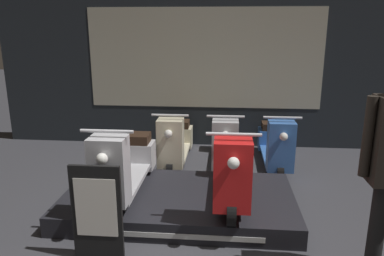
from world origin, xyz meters
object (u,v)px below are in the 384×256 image
scooter_display_right (231,169)px  scooter_backrow_0 (176,142)px  scooter_backrow_2 (275,145)px  scooter_backrow_1 (225,144)px  price_sign_board (97,213)px  scooter_display_left (125,166)px

scooter_display_right → scooter_backrow_0: 1.84m
scooter_display_right → scooter_backrow_2: scooter_display_right is taller
scooter_backrow_1 → scooter_display_right: bearing=-87.4°
scooter_backrow_0 → scooter_backrow_2: size_ratio=1.00×
scooter_backrow_1 → price_sign_board: 2.79m
scooter_display_left → scooter_backrow_1: bearing=55.5°
scooter_backrow_1 → price_sign_board: size_ratio=1.83×
scooter_display_right → price_sign_board: (-1.21, -0.93, -0.10)m
scooter_backrow_1 → scooter_backrow_0: bearing=180.0°
scooter_backrow_1 → scooter_backrow_2: (0.76, 0.00, 0.00)m
scooter_backrow_0 → scooter_backrow_1: bearing=0.0°
scooter_backrow_1 → scooter_backrow_2: bearing=0.0°
scooter_backrow_0 → price_sign_board: (-0.38, -2.55, 0.12)m
scooter_display_left → scooter_backrow_0: 1.68m
scooter_backrow_1 → price_sign_board: bearing=-113.9°
scooter_backrow_2 → scooter_display_right: bearing=-112.8°
scooter_backrow_1 → scooter_backrow_2: size_ratio=1.00×
scooter_backrow_2 → price_sign_board: 3.18m
scooter_backrow_0 → scooter_backrow_2: same height
scooter_display_left → scooter_backrow_2: 2.49m
scooter_backrow_1 → price_sign_board: scooter_backrow_1 is taller
scooter_backrow_0 → scooter_backrow_2: (1.52, 0.00, 0.00)m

